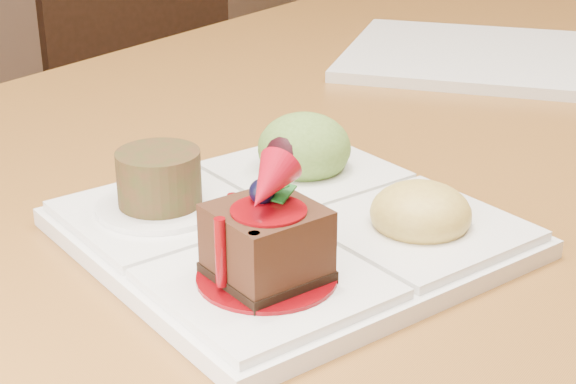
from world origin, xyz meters
The scene contains 3 objects.
chair_left centered at (-0.93, 0.33, 0.51)m, with size 0.51×0.51×0.90m.
sampler_plate centered at (-0.04, -0.47, 0.77)m, with size 0.31×0.31×0.10m.
second_plate centered at (-0.15, 0.02, 0.76)m, with size 0.26×0.26×0.01m, color white.
Camera 1 is at (0.26, -0.90, 1.01)m, focal length 55.00 mm.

